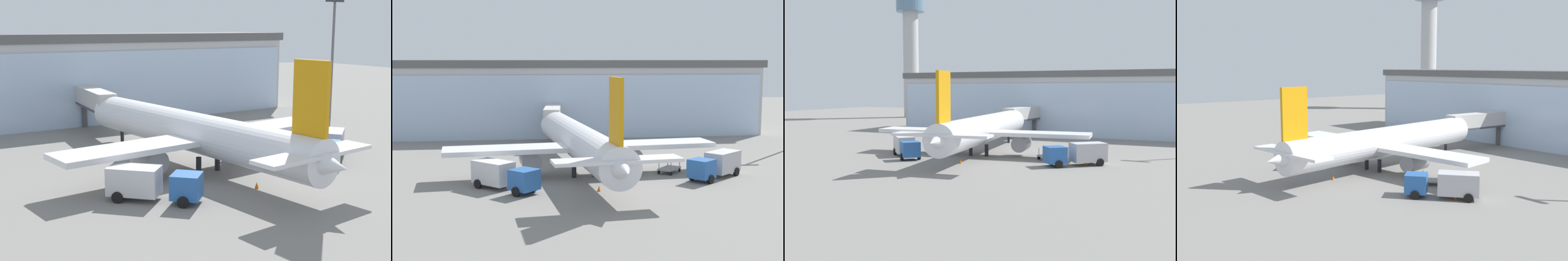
# 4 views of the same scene
# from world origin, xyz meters

# --- Properties ---
(ground) EXTENTS (240.00, 240.00, 0.00)m
(ground) POSITION_xyz_m (0.00, 0.00, 0.00)
(ground) COLOR gray
(terminal_building) EXTENTS (65.25, 15.48, 12.31)m
(terminal_building) POSITION_xyz_m (0.00, 36.89, 6.15)
(terminal_building) COLOR #B8B8B8
(terminal_building) RESTS_ON ground
(jet_bridge) EXTENTS (3.11, 12.54, 5.62)m
(jet_bridge) POSITION_xyz_m (-2.53, 25.27, 4.25)
(jet_bridge) COLOR beige
(jet_bridge) RESTS_ON ground
(control_tower) EXTENTS (9.03, 9.03, 36.87)m
(control_tower) POSITION_xyz_m (-55.29, 65.50, 22.23)
(control_tower) COLOR #B1B1B1
(control_tower) RESTS_ON ground
(airplane) EXTENTS (29.45, 35.54, 10.95)m
(airplane) POSITION_xyz_m (-0.23, 3.73, 3.41)
(airplane) COLOR silver
(airplane) RESTS_ON ground
(catering_truck) EXTENTS (6.82, 6.61, 2.65)m
(catering_truck) POSITION_xyz_m (-8.20, -3.21, 1.47)
(catering_truck) COLOR #2659A5
(catering_truck) RESTS_ON ground
(fuel_truck) EXTENTS (6.95, 6.45, 2.65)m
(fuel_truck) POSITION_xyz_m (13.84, 0.16, 1.47)
(fuel_truck) COLOR #2659A5
(fuel_truck) RESTS_ON ground
(baggage_cart) EXTENTS (3.00, 3.19, 1.50)m
(baggage_cart) POSITION_xyz_m (9.52, 2.97, 0.50)
(baggage_cart) COLOR gray
(baggage_cart) RESTS_ON ground
(safety_cone_nose) EXTENTS (0.36, 0.36, 0.55)m
(safety_cone_nose) POSITION_xyz_m (0.85, -4.69, 0.28)
(safety_cone_nose) COLOR orange
(safety_cone_nose) RESTS_ON ground
(safety_cone_wingtip) EXTENTS (0.36, 0.36, 0.55)m
(safety_cone_wingtip) POSITION_xyz_m (14.70, 0.83, 0.28)
(safety_cone_wingtip) COLOR orange
(safety_cone_wingtip) RESTS_ON ground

